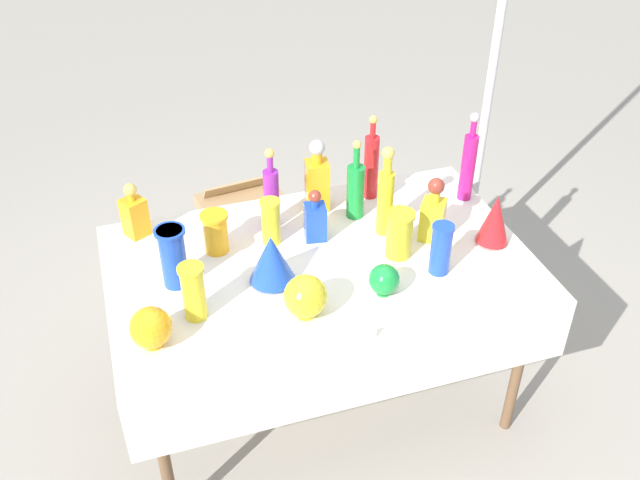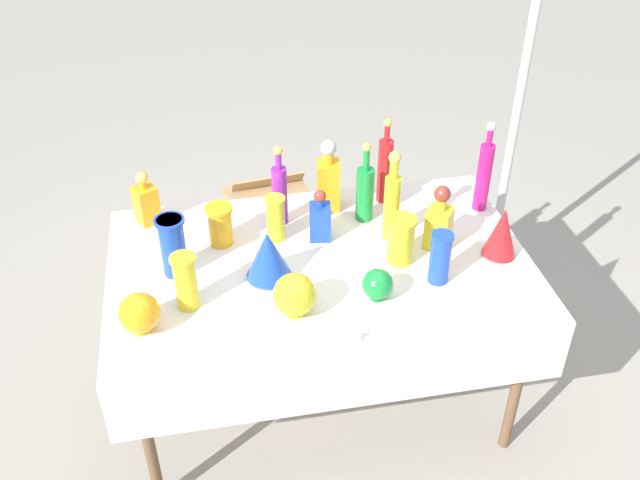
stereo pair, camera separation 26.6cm
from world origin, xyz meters
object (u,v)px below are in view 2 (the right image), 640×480
Objects in this scene: tall_bottle_1 at (280,192)px; tall_bottle_3 at (365,191)px; tall_bottle_2 at (392,201)px; slender_vase_1 at (173,245)px; square_decanter_2 at (320,219)px; canopy_pole at (520,95)px; slender_vase_5 at (440,257)px; round_bowl_1 at (139,313)px; tall_bottle_0 at (385,168)px; square_decanter_0 at (439,222)px; slender_vase_2 at (276,217)px; round_bowl_2 at (295,295)px; tall_bottle_4 at (484,174)px; slender_vase_0 at (401,239)px; slender_vase_4 at (185,280)px; fluted_vase_0 at (502,232)px; fluted_vase_1 at (268,255)px; slender_vase_3 at (220,224)px; square_decanter_1 at (146,202)px; round_bowl_0 at (378,284)px; square_decanter_3 at (328,180)px; cardboard_box_behind_left at (272,223)px.

tall_bottle_1 reaches higher than tall_bottle_3.
tall_bottle_2 is 1.61× the size of slender_vase_1.
square_decanter_2 is 0.08× the size of canopy_pole.
round_bowl_1 is (-1.07, -0.07, -0.03)m from slender_vase_5.
square_decanter_0 is (0.12, -0.37, -0.04)m from tall_bottle_0.
slender_vase_2 is at bearing -106.89° from tall_bottle_1.
round_bowl_2 is at bearing -89.62° from slender_vase_2.
tall_bottle_4 reaches higher than square_decanter_2.
slender_vase_0 is (0.27, -0.21, 0.01)m from square_decanter_2.
slender_vase_4 is 1.82m from canopy_pole.
slender_vase_1 reaches higher than fluted_vase_0.
fluted_vase_1 is (-0.23, -0.22, 0.02)m from square_decanter_2.
fluted_vase_1 is (0.16, -0.25, 0.01)m from slender_vase_3.
round_bowl_1 is (-0.69, -0.42, -0.01)m from square_decanter_2.
square_decanter_1 reaches higher than slender_vase_2.
tall_bottle_4 reaches higher than round_bowl_0.
tall_bottle_4 reaches higher than slender_vase_4.
square_decanter_3 is 1.49× the size of fluted_vase_0.
slender_vase_3 is at bearing -173.81° from tall_bottle_3.
tall_bottle_3 is 0.57m from fluted_vase_0.
slender_vase_5 is (-0.33, -0.43, -0.06)m from tall_bottle_4.
slender_vase_0 is 0.80× the size of slender_vase_1.
slender_vase_4 is at bearing -169.72° from square_decanter_0.
square_decanter_3 is at bearing 115.16° from slender_vase_0.
fluted_vase_1 is at bearing -46.17° from square_decanter_1.
cardboard_box_behind_left is at bearing 120.28° from fluted_vase_0.
slender_vase_4 is 1.06× the size of fluted_vase_1.
slender_vase_2 is (0.50, -0.22, 0.01)m from square_decanter_1.
slender_vase_4 is at bearing -79.30° from slender_vase_1.
round_bowl_0 is at bearing -125.08° from slender_vase_0.
fluted_vase_1 reaches higher than round_bowl_0.
slender_vase_5 is at bearing 3.77° from round_bowl_1.
fluted_vase_1 is at bearing -141.49° from tall_bottle_0.
square_decanter_3 is 1.54× the size of slender_vase_5.
square_decanter_0 is at bearing -19.06° from square_decanter_1.
fluted_vase_0 is at bearing -20.17° from square_decanter_1.
fluted_vase_0 reaches higher than cardboard_box_behind_left.
square_decanter_3 is (-0.13, 0.11, 0.00)m from tall_bottle_3.
tall_bottle_0 reaches higher than slender_vase_3.
slender_vase_5 is (1.05, -0.59, 0.01)m from square_decanter_1.
cardboard_box_behind_left is at bearing 71.28° from slender_vase_4.
slender_vase_0 is at bearing -5.89° from slender_vase_1.
square_decanter_1 is (-0.53, 0.11, -0.05)m from tall_bottle_1.
round_bowl_0 is at bearing -139.70° from square_decanter_0.
square_decanter_0 is at bearing -30.44° from tall_bottle_2.
slender_vase_3 is (0.28, -0.21, -0.01)m from square_decanter_1.
round_bowl_2 is (-0.44, -0.22, -0.02)m from slender_vase_0.
tall_bottle_1 is 1.71× the size of slender_vase_5.
canopy_pole is at bearing 28.68° from tall_bottle_3.
tall_bottle_4 is 0.16× the size of canopy_pole.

